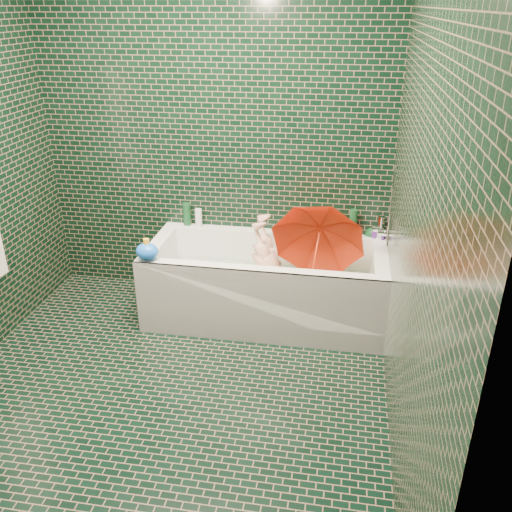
% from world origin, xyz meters
% --- Properties ---
extents(floor, '(2.80, 2.80, 0.00)m').
position_xyz_m(floor, '(0.00, 0.00, 0.00)').
color(floor, black).
rests_on(floor, ground).
extents(wall_back, '(2.80, 0.00, 2.80)m').
position_xyz_m(wall_back, '(0.00, 1.40, 1.25)').
color(wall_back, black).
rests_on(wall_back, floor).
extents(wall_right, '(0.00, 2.80, 2.80)m').
position_xyz_m(wall_right, '(1.30, 0.00, 1.25)').
color(wall_right, black).
rests_on(wall_right, floor).
extents(bathtub, '(1.70, 0.75, 0.55)m').
position_xyz_m(bathtub, '(0.45, 1.01, 0.21)').
color(bathtub, white).
rests_on(bathtub, floor).
extents(bath_mat, '(1.35, 0.47, 0.01)m').
position_xyz_m(bath_mat, '(0.45, 1.02, 0.16)').
color(bath_mat, green).
rests_on(bath_mat, bathtub).
extents(water, '(1.48, 0.53, 0.00)m').
position_xyz_m(water, '(0.45, 1.02, 0.30)').
color(water, silver).
rests_on(water, bathtub).
extents(faucet, '(0.18, 0.19, 0.55)m').
position_xyz_m(faucet, '(1.26, 1.02, 0.77)').
color(faucet, silver).
rests_on(faucet, wall_right).
extents(child, '(0.96, 0.43, 0.40)m').
position_xyz_m(child, '(0.49, 1.06, 0.31)').
color(child, '#DBA189').
rests_on(child, bathtub).
extents(umbrella, '(0.73, 0.83, 0.80)m').
position_xyz_m(umbrella, '(0.81, 0.98, 0.58)').
color(umbrella, red).
rests_on(umbrella, bathtub).
extents(soap_bottle_a, '(0.12, 0.12, 0.25)m').
position_xyz_m(soap_bottle_a, '(1.24, 1.37, 0.55)').
color(soap_bottle_a, white).
rests_on(soap_bottle_a, bathtub).
extents(soap_bottle_b, '(0.12, 0.12, 0.21)m').
position_xyz_m(soap_bottle_b, '(1.23, 1.33, 0.55)').
color(soap_bottle_b, '#431E71').
rests_on(soap_bottle_b, bathtub).
extents(soap_bottle_c, '(0.16, 0.16, 0.16)m').
position_xyz_m(soap_bottle_c, '(1.18, 1.35, 0.55)').
color(soap_bottle_c, '#124020').
rests_on(soap_bottle_c, bathtub).
extents(bottle_right_tall, '(0.06, 0.06, 0.21)m').
position_xyz_m(bottle_right_tall, '(1.05, 1.33, 0.66)').
color(bottle_right_tall, '#124020').
rests_on(bottle_right_tall, bathtub).
extents(bottle_right_pump, '(0.06, 0.06, 0.18)m').
position_xyz_m(bottle_right_pump, '(1.25, 1.34, 0.64)').
color(bottle_right_pump, silver).
rests_on(bottle_right_pump, bathtub).
extents(bottle_left_tall, '(0.07, 0.07, 0.18)m').
position_xyz_m(bottle_left_tall, '(-0.23, 1.37, 0.64)').
color(bottle_left_tall, '#124020').
rests_on(bottle_left_tall, bathtub).
extents(bottle_left_short, '(0.06, 0.06, 0.15)m').
position_xyz_m(bottle_left_short, '(-0.13, 1.34, 0.62)').
color(bottle_left_short, white).
rests_on(bottle_left_short, bathtub).
extents(rubber_duck, '(0.12, 0.08, 0.10)m').
position_xyz_m(rubber_duck, '(0.94, 1.36, 0.59)').
color(rubber_duck, '#FFAD1A').
rests_on(rubber_duck, bathtub).
extents(bath_toy, '(0.16, 0.13, 0.15)m').
position_xyz_m(bath_toy, '(-0.31, 0.70, 0.62)').
color(bath_toy, blue).
rests_on(bath_toy, bathtub).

